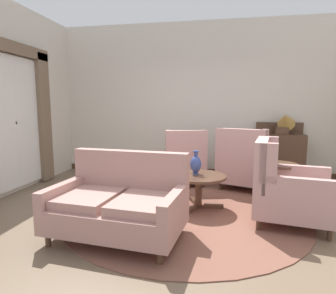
% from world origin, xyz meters
% --- Properties ---
extents(ground, '(8.60, 8.60, 0.00)m').
position_xyz_m(ground, '(0.00, 0.00, 0.00)').
color(ground, brown).
extents(wall_back, '(6.31, 0.08, 3.24)m').
position_xyz_m(wall_back, '(0.00, 2.73, 1.62)').
color(wall_back, silver).
rests_on(wall_back, ground).
extents(wall_left, '(0.08, 3.82, 3.24)m').
position_xyz_m(wall_left, '(-3.07, 0.82, 1.62)').
color(wall_left, silver).
rests_on(wall_left, ground).
extents(baseboard_back, '(6.15, 0.03, 0.12)m').
position_xyz_m(baseboard_back, '(0.00, 2.68, 0.06)').
color(baseboard_back, '#4C3323').
rests_on(baseboard_back, ground).
extents(area_rug, '(3.33, 3.33, 0.01)m').
position_xyz_m(area_rug, '(0.00, 0.30, 0.01)').
color(area_rug, brown).
rests_on(area_rug, ground).
extents(window_with_curtains, '(0.12, 1.82, 2.53)m').
position_xyz_m(window_with_curtains, '(-2.97, 0.80, 1.36)').
color(window_with_curtains, silver).
extents(coffee_table, '(0.79, 0.79, 0.50)m').
position_xyz_m(coffee_table, '(0.17, 0.48, 0.40)').
color(coffee_table, '#4C3323').
rests_on(coffee_table, ground).
extents(porcelain_vase, '(0.16, 0.16, 0.35)m').
position_xyz_m(porcelain_vase, '(0.12, 0.53, 0.65)').
color(porcelain_vase, '#384C93').
rests_on(porcelain_vase, coffee_table).
extents(settee, '(1.53, 1.05, 0.95)m').
position_xyz_m(settee, '(-0.64, -0.61, 0.39)').
color(settee, tan).
rests_on(settee, ground).
extents(armchair_foreground_right, '(1.08, 1.08, 1.11)m').
position_xyz_m(armchair_foreground_right, '(0.88, 1.61, 0.46)').
color(armchair_foreground_right, tan).
rests_on(armchair_foreground_right, ground).
extents(armchair_near_window, '(0.92, 1.02, 1.06)m').
position_xyz_m(armchair_near_window, '(-0.19, 1.75, 0.44)').
color(armchair_near_window, tan).
rests_on(armchair_near_window, ground).
extents(armchair_beside_settee, '(1.05, 1.00, 1.07)m').
position_xyz_m(armchair_beside_settee, '(1.29, 0.15, 0.44)').
color(armchair_beside_settee, tan).
rests_on(armchair_beside_settee, ground).
extents(side_table, '(0.56, 0.56, 0.66)m').
position_xyz_m(side_table, '(1.30, 0.71, 0.40)').
color(side_table, '#4C3323').
rests_on(side_table, ground).
extents(sideboard, '(0.91, 0.38, 1.16)m').
position_xyz_m(sideboard, '(1.63, 2.44, 0.53)').
color(sideboard, '#4C3323').
rests_on(sideboard, ground).
extents(gramophone, '(0.45, 0.52, 0.52)m').
position_xyz_m(gramophone, '(1.68, 2.35, 1.19)').
color(gramophone, '#4C3323').
rests_on(gramophone, sideboard).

